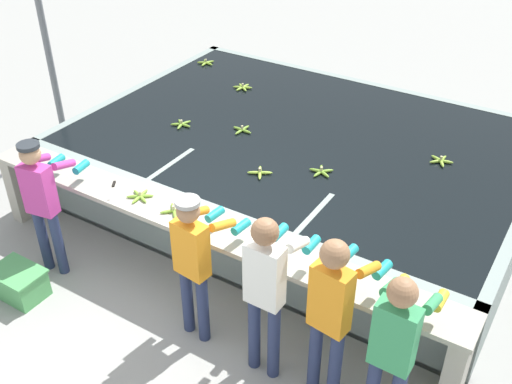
{
  "coord_description": "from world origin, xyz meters",
  "views": [
    {
      "loc": [
        2.99,
        -3.48,
        4.35
      ],
      "look_at": [
        0.0,
        1.32,
        0.63
      ],
      "focal_mm": 42.0,
      "sensor_mm": 36.0,
      "label": 1
    }
  ],
  "objects_px": {
    "worker_4": "(394,345)",
    "banana_bunch_floating_1": "(242,130)",
    "banana_bunch_floating_3": "(321,171)",
    "knife_1": "(271,255)",
    "worker_0": "(43,196)",
    "banana_bunch_floating_4": "(182,124)",
    "worker_3": "(332,308)",
    "banana_bunch_ledge_0": "(174,211)",
    "support_post_left": "(47,47)",
    "banana_bunch_floating_6": "(260,173)",
    "crate": "(19,283)",
    "worker_2": "(267,283)",
    "banana_bunch_floating_7": "(206,63)",
    "worker_1": "(194,256)",
    "knife_0": "(113,187)",
    "banana_bunch_floating_2": "(243,87)",
    "banana_bunch_floating_0": "(441,161)",
    "banana_bunch_ledge_1": "(140,196)"
  },
  "relations": [
    {
      "from": "banana_bunch_floating_7",
      "to": "knife_1",
      "type": "relative_size",
      "value": 0.95
    },
    {
      "from": "banana_bunch_floating_7",
      "to": "support_post_left",
      "type": "distance_m",
      "value": 2.43
    },
    {
      "from": "banana_bunch_floating_6",
      "to": "knife_0",
      "type": "bearing_deg",
      "value": -137.48
    },
    {
      "from": "worker_2",
      "to": "banana_bunch_floating_7",
      "type": "relative_size",
      "value": 6.13
    },
    {
      "from": "banana_bunch_ledge_0",
      "to": "support_post_left",
      "type": "height_order",
      "value": "support_post_left"
    },
    {
      "from": "banana_bunch_floating_2",
      "to": "banana_bunch_floating_7",
      "type": "bearing_deg",
      "value": 153.81
    },
    {
      "from": "worker_3",
      "to": "banana_bunch_floating_7",
      "type": "bearing_deg",
      "value": 136.08
    },
    {
      "from": "worker_0",
      "to": "banana_bunch_floating_1",
      "type": "relative_size",
      "value": 5.59
    },
    {
      "from": "support_post_left",
      "to": "worker_0",
      "type": "bearing_deg",
      "value": -45.31
    },
    {
      "from": "banana_bunch_ledge_0",
      "to": "support_post_left",
      "type": "relative_size",
      "value": 0.07
    },
    {
      "from": "worker_2",
      "to": "worker_4",
      "type": "bearing_deg",
      "value": -2.38
    },
    {
      "from": "banana_bunch_ledge_1",
      "to": "banana_bunch_floating_1",
      "type": "bearing_deg",
      "value": 87.31
    },
    {
      "from": "banana_bunch_floating_3",
      "to": "banana_bunch_floating_4",
      "type": "bearing_deg",
      "value": 177.34
    },
    {
      "from": "worker_0",
      "to": "banana_bunch_floating_3",
      "type": "height_order",
      "value": "worker_0"
    },
    {
      "from": "knife_1",
      "to": "crate",
      "type": "relative_size",
      "value": 0.53
    },
    {
      "from": "crate",
      "to": "worker_1",
      "type": "bearing_deg",
      "value": 16.96
    },
    {
      "from": "knife_0",
      "to": "support_post_left",
      "type": "distance_m",
      "value": 2.77
    },
    {
      "from": "worker_4",
      "to": "support_post_left",
      "type": "relative_size",
      "value": 0.51
    },
    {
      "from": "banana_bunch_floating_6",
      "to": "crate",
      "type": "bearing_deg",
      "value": -126.94
    },
    {
      "from": "worker_0",
      "to": "knife_0",
      "type": "distance_m",
      "value": 0.71
    },
    {
      "from": "worker_1",
      "to": "banana_bunch_floating_3",
      "type": "height_order",
      "value": "worker_1"
    },
    {
      "from": "banana_bunch_ledge_1",
      "to": "knife_0",
      "type": "height_order",
      "value": "banana_bunch_ledge_1"
    },
    {
      "from": "banana_bunch_floating_3",
      "to": "crate",
      "type": "height_order",
      "value": "banana_bunch_floating_3"
    },
    {
      "from": "banana_bunch_floating_1",
      "to": "knife_1",
      "type": "bearing_deg",
      "value": -50.71
    },
    {
      "from": "worker_1",
      "to": "banana_bunch_floating_7",
      "type": "height_order",
      "value": "worker_1"
    },
    {
      "from": "worker_1",
      "to": "crate",
      "type": "xyz_separation_m",
      "value": [
        -1.89,
        -0.58,
        -0.78
      ]
    },
    {
      "from": "worker_4",
      "to": "banana_bunch_floating_3",
      "type": "height_order",
      "value": "worker_4"
    },
    {
      "from": "worker_3",
      "to": "banana_bunch_floating_4",
      "type": "bearing_deg",
      "value": 146.47
    },
    {
      "from": "worker_3",
      "to": "banana_bunch_ledge_0",
      "type": "xyz_separation_m",
      "value": [
        -1.98,
        0.49,
        -0.11
      ]
    },
    {
      "from": "banana_bunch_floating_1",
      "to": "banana_bunch_ledge_0",
      "type": "distance_m",
      "value": 1.87
    },
    {
      "from": "worker_2",
      "to": "knife_1",
      "type": "bearing_deg",
      "value": 116.09
    },
    {
      "from": "banana_bunch_floating_2",
      "to": "banana_bunch_floating_6",
      "type": "xyz_separation_m",
      "value": [
        1.43,
        -1.85,
        0.0
      ]
    },
    {
      "from": "banana_bunch_floating_3",
      "to": "worker_3",
      "type": "bearing_deg",
      "value": -61.29
    },
    {
      "from": "worker_3",
      "to": "banana_bunch_floating_2",
      "type": "relative_size",
      "value": 6.0
    },
    {
      "from": "banana_bunch_floating_1",
      "to": "worker_3",
      "type": "bearing_deg",
      "value": -44.61
    },
    {
      "from": "worker_3",
      "to": "knife_0",
      "type": "distance_m",
      "value": 2.85
    },
    {
      "from": "worker_0",
      "to": "banana_bunch_floating_4",
      "type": "distance_m",
      "value": 2.1
    },
    {
      "from": "banana_bunch_ledge_1",
      "to": "worker_0",
      "type": "bearing_deg",
      "value": -145.25
    },
    {
      "from": "banana_bunch_floating_0",
      "to": "banana_bunch_floating_6",
      "type": "height_order",
      "value": "same"
    },
    {
      "from": "banana_bunch_floating_1",
      "to": "knife_1",
      "type": "xyz_separation_m",
      "value": [
        1.55,
        -1.89,
        -0.01
      ]
    },
    {
      "from": "worker_2",
      "to": "worker_3",
      "type": "height_order",
      "value": "worker_3"
    },
    {
      "from": "banana_bunch_floating_3",
      "to": "knife_1",
      "type": "distance_m",
      "value": 1.55
    },
    {
      "from": "worker_2",
      "to": "banana_bunch_floating_6",
      "type": "bearing_deg",
      "value": 123.3
    },
    {
      "from": "worker_1",
      "to": "knife_1",
      "type": "bearing_deg",
      "value": 37.35
    },
    {
      "from": "banana_bunch_floating_4",
      "to": "banana_bunch_floating_7",
      "type": "xyz_separation_m",
      "value": [
        -0.98,
        1.87,
        0.0
      ]
    },
    {
      "from": "worker_3",
      "to": "crate",
      "type": "relative_size",
      "value": 3.08
    },
    {
      "from": "worker_4",
      "to": "banana_bunch_floating_1",
      "type": "relative_size",
      "value": 5.82
    },
    {
      "from": "banana_bunch_ledge_0",
      "to": "knife_1",
      "type": "bearing_deg",
      "value": -3.1
    },
    {
      "from": "worker_0",
      "to": "banana_bunch_ledge_1",
      "type": "height_order",
      "value": "worker_0"
    },
    {
      "from": "worker_3",
      "to": "banana_bunch_floating_3",
      "type": "distance_m",
      "value": 2.23
    }
  ]
}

